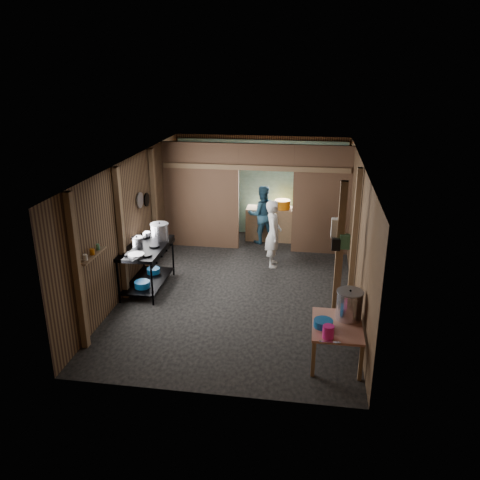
% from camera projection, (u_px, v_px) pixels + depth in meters
% --- Properties ---
extents(floor, '(4.50, 7.00, 0.00)m').
position_uv_depth(floor, '(241.00, 287.00, 10.10)').
color(floor, black).
rests_on(floor, ground).
extents(ceiling, '(4.50, 7.00, 0.00)m').
position_uv_depth(ceiling, '(242.00, 162.00, 9.20)').
color(ceiling, '#2A2929').
rests_on(ceiling, ground).
extents(wall_back, '(4.50, 0.00, 2.60)m').
position_uv_depth(wall_back, '(261.00, 185.00, 12.90)').
color(wall_back, brown).
rests_on(wall_back, ground).
extents(wall_front, '(4.50, 0.00, 2.60)m').
position_uv_depth(wall_front, '(202.00, 311.00, 6.40)').
color(wall_front, brown).
rests_on(wall_front, ground).
extents(wall_left, '(0.00, 7.00, 2.60)m').
position_uv_depth(wall_left, '(133.00, 222.00, 9.97)').
color(wall_left, brown).
rests_on(wall_left, ground).
extents(wall_right, '(0.00, 7.00, 2.60)m').
position_uv_depth(wall_right, '(358.00, 233.00, 9.33)').
color(wall_right, brown).
rests_on(wall_right, ground).
extents(partition_left, '(1.85, 0.10, 2.60)m').
position_uv_depth(partition_left, '(201.00, 196.00, 11.88)').
color(partition_left, brown).
rests_on(partition_left, floor).
extents(partition_right, '(1.35, 0.10, 2.60)m').
position_uv_depth(partition_right, '(322.00, 201.00, 11.47)').
color(partition_right, brown).
rests_on(partition_right, floor).
extents(partition_header, '(1.30, 0.10, 0.60)m').
position_uv_depth(partition_header, '(266.00, 157.00, 11.31)').
color(partition_header, brown).
rests_on(partition_header, wall_back).
extents(turquoise_panel, '(4.40, 0.06, 2.50)m').
position_uv_depth(turquoise_panel, '(261.00, 188.00, 12.86)').
color(turquoise_panel, '#8BC9C2').
rests_on(turquoise_panel, wall_back).
extents(back_counter, '(1.20, 0.50, 0.85)m').
position_uv_depth(back_counter, '(270.00, 224.00, 12.65)').
color(back_counter, brown).
rests_on(back_counter, floor).
extents(wall_clock, '(0.20, 0.03, 0.20)m').
position_uv_depth(wall_clock, '(271.00, 164.00, 12.56)').
color(wall_clock, white).
rests_on(wall_clock, wall_back).
extents(post_left_a, '(0.10, 0.12, 2.60)m').
position_uv_depth(post_left_a, '(77.00, 273.00, 7.55)').
color(post_left_a, brown).
rests_on(post_left_a, floor).
extents(post_left_b, '(0.10, 0.12, 2.60)m').
position_uv_depth(post_left_b, '(121.00, 235.00, 9.22)').
color(post_left_b, brown).
rests_on(post_left_b, floor).
extents(post_left_c, '(0.10, 0.12, 2.60)m').
position_uv_depth(post_left_c, '(154.00, 206.00, 11.07)').
color(post_left_c, brown).
rests_on(post_left_c, floor).
extents(post_right, '(0.10, 0.12, 2.60)m').
position_uv_depth(post_right, '(355.00, 236.00, 9.16)').
color(post_right, brown).
rests_on(post_right, floor).
extents(post_free, '(0.12, 0.12, 2.60)m').
position_uv_depth(post_free, '(339.00, 257.00, 8.18)').
color(post_free, brown).
rests_on(post_free, floor).
extents(cross_beam, '(4.40, 0.12, 0.12)m').
position_uv_depth(cross_beam, '(255.00, 168.00, 11.39)').
color(cross_beam, brown).
rests_on(cross_beam, wall_left).
extents(pan_lid_big, '(0.03, 0.34, 0.34)m').
position_uv_depth(pan_lid_big, '(140.00, 200.00, 10.21)').
color(pan_lid_big, gray).
rests_on(pan_lid_big, wall_left).
extents(pan_lid_small, '(0.03, 0.30, 0.30)m').
position_uv_depth(pan_lid_small, '(147.00, 200.00, 10.62)').
color(pan_lid_small, black).
rests_on(pan_lid_small, wall_left).
extents(wall_shelf, '(0.14, 0.80, 0.03)m').
position_uv_depth(wall_shelf, '(93.00, 255.00, 7.97)').
color(wall_shelf, brown).
rests_on(wall_shelf, wall_left).
extents(jar_white, '(0.07, 0.07, 0.10)m').
position_uv_depth(jar_white, '(85.00, 258.00, 7.72)').
color(jar_white, white).
rests_on(jar_white, wall_shelf).
extents(jar_yellow, '(0.08, 0.08, 0.10)m').
position_uv_depth(jar_yellow, '(92.00, 252.00, 7.95)').
color(jar_yellow, '#C8650A').
rests_on(jar_yellow, wall_shelf).
extents(jar_green, '(0.06, 0.06, 0.10)m').
position_uv_depth(jar_green, '(98.00, 247.00, 8.15)').
color(jar_green, '#42835A').
rests_on(jar_green, wall_shelf).
extents(bag_white, '(0.22, 0.15, 0.32)m').
position_uv_depth(bag_white, '(338.00, 228.00, 8.10)').
color(bag_white, white).
rests_on(bag_white, post_free).
extents(bag_green, '(0.16, 0.12, 0.24)m').
position_uv_depth(bag_green, '(345.00, 242.00, 8.01)').
color(bag_green, '#42835A').
rests_on(bag_green, post_free).
extents(bag_black, '(0.14, 0.10, 0.20)m').
position_uv_depth(bag_black, '(336.00, 244.00, 8.03)').
color(bag_black, black).
rests_on(bag_black, post_free).
extents(gas_range, '(0.80, 1.55, 0.92)m').
position_uv_depth(gas_range, '(147.00, 267.00, 9.88)').
color(gas_range, black).
rests_on(gas_range, floor).
extents(prep_table, '(0.76, 1.04, 0.61)m').
position_uv_depth(prep_table, '(336.00, 342.00, 7.53)').
color(prep_table, '#A96D56').
rests_on(prep_table, floor).
extents(stove_pot_large, '(0.43, 0.43, 0.37)m').
position_uv_depth(stove_pot_large, '(160.00, 232.00, 10.03)').
color(stove_pot_large, silver).
rests_on(stove_pot_large, gas_range).
extents(stove_pot_med, '(0.28, 0.28, 0.21)m').
position_uv_depth(stove_pot_med, '(137.00, 242.00, 9.71)').
color(stove_pot_med, silver).
rests_on(stove_pot_med, gas_range).
extents(stove_saucepan, '(0.19, 0.19, 0.10)m').
position_uv_depth(stove_saucepan, '(146.00, 234.00, 10.23)').
color(stove_saucepan, silver).
rests_on(stove_saucepan, gas_range).
extents(frying_pan, '(0.46, 0.60, 0.07)m').
position_uv_depth(frying_pan, '(136.00, 255.00, 9.21)').
color(frying_pan, gray).
rests_on(frying_pan, gas_range).
extents(blue_tub_front, '(0.30, 0.30, 0.13)m').
position_uv_depth(blue_tub_front, '(142.00, 284.00, 9.64)').
color(blue_tub_front, '#135598').
rests_on(blue_tub_front, gas_range).
extents(blue_tub_back, '(0.27, 0.27, 0.11)m').
position_uv_depth(blue_tub_back, '(153.00, 271.00, 10.29)').
color(blue_tub_back, '#135598').
rests_on(blue_tub_back, gas_range).
extents(stock_pot, '(0.42, 0.42, 0.49)m').
position_uv_depth(stock_pot, '(349.00, 305.00, 7.54)').
color(stock_pot, silver).
rests_on(stock_pot, prep_table).
extents(wash_basin, '(0.33, 0.33, 0.11)m').
position_uv_depth(wash_basin, '(323.00, 323.00, 7.36)').
color(wash_basin, '#135598').
rests_on(wash_basin, prep_table).
extents(pink_bucket, '(0.18, 0.18, 0.20)m').
position_uv_depth(pink_bucket, '(328.00, 332.00, 7.04)').
color(pink_bucket, '#F32190').
rests_on(pink_bucket, prep_table).
extents(knife, '(0.30, 0.04, 0.01)m').
position_uv_depth(knife, '(330.00, 342.00, 6.96)').
color(knife, silver).
rests_on(knife, prep_table).
extents(yellow_tub, '(0.40, 0.40, 0.22)m').
position_uv_depth(yellow_tub, '(282.00, 204.00, 12.42)').
color(yellow_tub, '#C8650A').
rests_on(yellow_tub, back_counter).
extents(red_cup, '(0.11, 0.11, 0.13)m').
position_uv_depth(red_cup, '(261.00, 205.00, 12.51)').
color(red_cup, maroon).
rests_on(red_cup, back_counter).
extents(cook, '(0.42, 0.59, 1.53)m').
position_uv_depth(cook, '(273.00, 234.00, 10.89)').
color(cook, white).
rests_on(cook, floor).
extents(worker_back, '(0.85, 0.74, 1.49)m').
position_uv_depth(worker_back, '(262.00, 215.00, 12.32)').
color(worker_back, '#254E69').
rests_on(worker_back, floor).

